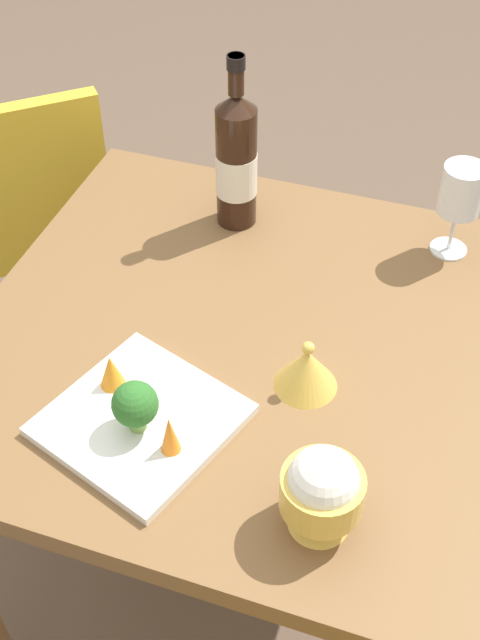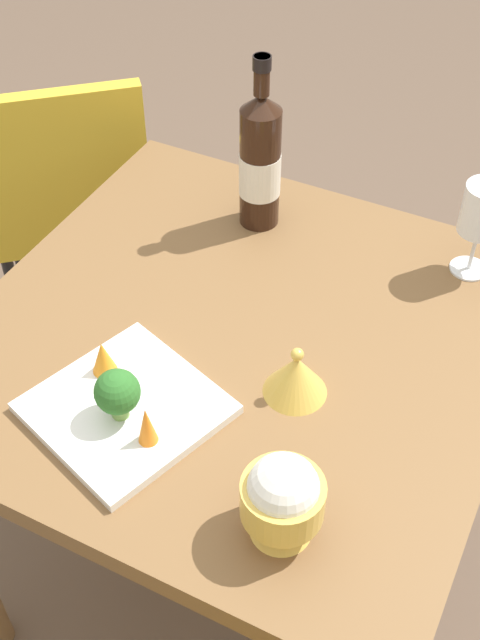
% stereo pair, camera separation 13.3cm
% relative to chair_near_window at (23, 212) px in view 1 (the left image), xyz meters
% --- Properties ---
extents(ground_plane, '(8.00, 8.00, 0.00)m').
position_rel_chair_near_window_xyz_m(ground_plane, '(-0.70, 0.43, -0.53)').
color(ground_plane, brown).
extents(dining_table, '(0.88, 0.88, 0.76)m').
position_rel_chair_near_window_xyz_m(dining_table, '(-0.70, 0.43, 0.14)').
color(dining_table, brown).
rests_on(dining_table, ground_plane).
extents(chair_near_window, '(0.56, 0.56, 0.85)m').
position_rel_chair_near_window_xyz_m(chair_near_window, '(0.00, 0.00, 0.00)').
color(chair_near_window, gold).
rests_on(chair_near_window, ground_plane).
extents(wine_bottle, '(0.08, 0.08, 0.34)m').
position_rel_chair_near_window_xyz_m(wine_bottle, '(-0.59, 0.14, 0.36)').
color(wine_bottle, black).
rests_on(wine_bottle, dining_table).
extents(wine_glass, '(0.08, 0.08, 0.18)m').
position_rel_chair_near_window_xyz_m(wine_glass, '(-0.99, 0.11, 0.36)').
color(wine_glass, white).
rests_on(wine_glass, dining_table).
extents(rice_bowl, '(0.11, 0.11, 0.14)m').
position_rel_chair_near_window_xyz_m(rice_bowl, '(-0.91, 0.74, 0.30)').
color(rice_bowl, gold).
rests_on(rice_bowl, dining_table).
extents(rice_bowl_lid, '(0.10, 0.10, 0.09)m').
position_rel_chair_near_window_xyz_m(rice_bowl_lid, '(-0.83, 0.51, 0.27)').
color(rice_bowl_lid, gold).
rests_on(rice_bowl_lid, dining_table).
extents(serving_plate, '(0.32, 0.32, 0.02)m').
position_rel_chair_near_window_xyz_m(serving_plate, '(-0.62, 0.66, 0.24)').
color(serving_plate, white).
rests_on(serving_plate, dining_table).
extents(broccoli_floret, '(0.07, 0.07, 0.09)m').
position_rel_chair_near_window_xyz_m(broccoli_floret, '(-0.62, 0.68, 0.29)').
color(broccoli_floret, '#729E4C').
rests_on(broccoli_floret, serving_plate).
extents(carrot_garnish_left, '(0.03, 0.03, 0.07)m').
position_rel_chair_near_window_xyz_m(carrot_garnish_left, '(-0.68, 0.70, 0.28)').
color(carrot_garnish_left, orange).
rests_on(carrot_garnish_left, serving_plate).
extents(carrot_garnish_right, '(0.04, 0.04, 0.06)m').
position_rel_chair_near_window_xyz_m(carrot_garnish_right, '(-0.55, 0.61, 0.27)').
color(carrot_garnish_right, orange).
rests_on(carrot_garnish_right, serving_plate).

